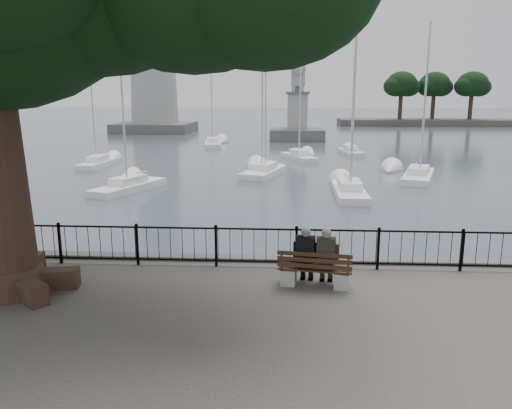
# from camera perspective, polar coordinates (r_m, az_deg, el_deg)

# --- Properties ---
(harbor) EXTENTS (260.00, 260.00, 1.20)m
(harbor) POSITION_cam_1_polar(r_m,az_deg,el_deg) (13.23, 0.13, -8.45)
(harbor) COLOR #4B4A47
(harbor) RESTS_ON ground
(railing) EXTENTS (22.06, 0.06, 1.00)m
(railing) POSITION_cam_1_polar(r_m,az_deg,el_deg) (12.41, 0.00, -4.70)
(railing) COLOR black
(railing) RESTS_ON ground
(bench) EXTENTS (1.69, 0.72, 0.87)m
(bench) POSITION_cam_1_polar(r_m,az_deg,el_deg) (11.34, 6.74, -7.85)
(bench) COLOR gray
(bench) RESTS_ON ground
(person_left) EXTENTS (0.44, 0.72, 1.37)m
(person_left) POSITION_cam_1_polar(r_m,az_deg,el_deg) (11.34, 5.73, -6.06)
(person_left) COLOR black
(person_left) RESTS_ON ground
(person_right) EXTENTS (0.44, 0.72, 1.37)m
(person_right) POSITION_cam_1_polar(r_m,az_deg,el_deg) (11.30, 8.00, -6.18)
(person_right) COLOR black
(person_right) RESTS_ON ground
(lighthouse) EXTENTS (10.54, 10.54, 32.08)m
(lighthouse) POSITION_cam_1_polar(r_m,az_deg,el_deg) (74.22, -11.83, 18.65)
(lighthouse) COLOR #4B4A47
(lighthouse) RESTS_ON ground
(lion_monument) EXTENTS (6.25, 6.25, 9.16)m
(lion_monument) POSITION_cam_1_polar(r_m,az_deg,el_deg) (59.35, 4.73, 9.58)
(lion_monument) COLOR #4B4A47
(lion_monument) RESTS_ON ground
(sailboat_a) EXTENTS (3.28, 5.40, 9.86)m
(sailboat_a) POSITION_cam_1_polar(r_m,az_deg,el_deg) (28.53, -14.33, 2.12)
(sailboat_a) COLOR white
(sailboat_a) RESTS_ON ground
(sailboat_b) EXTENTS (2.90, 5.59, 12.18)m
(sailboat_b) POSITION_cam_1_polar(r_m,az_deg,el_deg) (33.28, 0.72, 4.03)
(sailboat_b) COLOR white
(sailboat_b) RESTS_ON ground
(sailboat_c) EXTENTS (1.58, 5.44, 10.58)m
(sailboat_c) POSITION_cam_1_polar(r_m,az_deg,el_deg) (26.71, 10.63, 1.64)
(sailboat_c) COLOR white
(sailboat_c) RESTS_ON ground
(sailboat_d) EXTENTS (3.38, 5.97, 9.65)m
(sailboat_d) POSITION_cam_1_polar(r_m,az_deg,el_deg) (32.89, 18.06, 3.20)
(sailboat_d) COLOR white
(sailboat_d) RESTS_ON ground
(sailboat_e) EXTENTS (1.56, 5.02, 10.63)m
(sailboat_e) POSITION_cam_1_polar(r_m,az_deg,el_deg) (39.09, -17.64, 4.66)
(sailboat_e) COLOR white
(sailboat_e) RESTS_ON ground
(sailboat_f) EXTENTS (3.09, 5.05, 10.08)m
(sailboat_f) POSITION_cam_1_polar(r_m,az_deg,el_deg) (41.42, 4.93, 5.59)
(sailboat_f) COLOR white
(sailboat_f) RESTS_ON ground
(sailboat_g) EXTENTS (1.94, 4.82, 8.62)m
(sailboat_g) POSITION_cam_1_polar(r_m,az_deg,el_deg) (45.81, 10.72, 6.03)
(sailboat_g) COLOR white
(sailboat_g) RESTS_ON ground
(sailboat_h) EXTENTS (2.48, 6.04, 14.70)m
(sailboat_h) POSITION_cam_1_polar(r_m,az_deg,el_deg) (52.51, -4.96, 7.14)
(sailboat_h) COLOR white
(sailboat_h) RESTS_ON ground
(sailboat_i) EXTENTS (2.73, 5.26, 11.49)m
(sailboat_i) POSITION_cam_1_polar(r_m,az_deg,el_deg) (33.01, 1.11, 3.95)
(sailboat_i) COLOR white
(sailboat_i) RESTS_ON ground
(far_shore) EXTENTS (30.00, 8.60, 9.18)m
(far_shore) POSITION_cam_1_polar(r_m,az_deg,el_deg) (92.21, 19.41, 10.98)
(far_shore) COLOR #3E3B35
(far_shore) RESTS_ON ground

